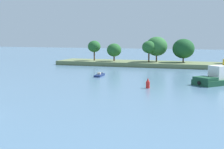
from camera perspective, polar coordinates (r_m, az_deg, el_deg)
The scene contains 4 objects.
treeline_island at distance 102.64m, azimuth 8.79°, elevation 3.10°, with size 64.57×12.26×9.03m.
tugboat at distance 67.46m, azimuth 17.75°, elevation -0.57°, with size 9.92×10.68×4.82m.
fishing_skiff at distance 76.93m, azimuth -2.17°, elevation -0.11°, with size 1.92×5.08×0.94m.
channel_buoy_red at distance 59.68m, azimuth 6.19°, elevation -1.60°, with size 0.70×0.70×1.90m.
Camera 1 is at (27.40, -30.43, 9.46)m, focal length 53.10 mm.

